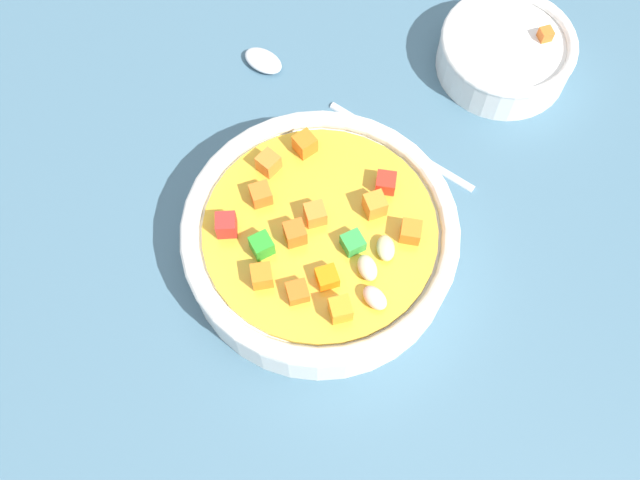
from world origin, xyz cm
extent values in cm
cube|color=#42667A|center=(0.00, 0.00, -1.00)|extent=(140.00, 140.00, 2.00)
cylinder|color=white|center=(0.00, 0.00, 1.87)|extent=(20.59, 20.59, 3.75)
torus|color=white|center=(0.00, 0.00, 4.16)|extent=(20.74, 20.74, 1.39)
cylinder|color=gold|center=(0.00, 0.00, 3.95)|extent=(17.50, 17.50, 0.40)
cube|color=orange|center=(6.57, -1.06, 4.99)|extent=(1.62, 1.62, 1.68)
cube|color=red|center=(-1.53, 5.91, 4.79)|extent=(1.99, 1.99, 1.29)
cube|color=green|center=(2.13, 1.72, 4.75)|extent=(1.59, 1.59, 1.20)
cube|color=orange|center=(0.35, -1.94, 4.98)|extent=(1.55, 1.55, 1.67)
cube|color=orange|center=(4.19, -3.34, 4.68)|extent=(1.60, 1.60, 1.07)
cube|color=orange|center=(3.95, -1.00, 4.74)|extent=(1.54, 1.54, 1.19)
cube|color=orange|center=(-6.82, 1.42, 4.95)|extent=(1.78, 1.78, 1.61)
cube|color=orange|center=(-0.96, 0.19, 4.89)|extent=(1.58, 1.58, 1.48)
cube|color=red|center=(-2.44, -6.37, 5.00)|extent=(1.83, 1.83, 1.70)
cube|color=orange|center=(2.23, -5.28, 4.92)|extent=(1.71, 1.71, 1.55)
cube|color=green|center=(-0.41, -4.50, 4.91)|extent=(1.63, 1.63, 1.53)
cube|color=orange|center=(-6.30, -1.74, 4.90)|extent=(1.95, 1.95, 1.51)
ellipsoid|color=beige|center=(3.34, 3.78, 4.66)|extent=(2.33, 1.84, 1.02)
cube|color=orange|center=(-3.97, -3.18, 4.85)|extent=(1.51, 1.51, 1.40)
cube|color=orange|center=(0.07, 4.34, 5.00)|extent=(1.49, 1.49, 1.71)
ellipsoid|color=beige|center=(4.31, 1.93, 4.74)|extent=(2.09, 1.39, 1.19)
ellipsoid|color=beige|center=(6.59, 1.53, 4.75)|extent=(2.35, 1.90, 1.21)
cube|color=orange|center=(2.89, 5.96, 4.85)|extent=(2.00, 2.00, 1.40)
cylinder|color=silver|center=(-6.57, 9.91, 0.33)|extent=(12.37, 8.30, 0.66)
ellipsoid|color=silver|center=(-18.90, 1.97, 0.54)|extent=(4.38, 3.94, 1.09)
cylinder|color=white|center=(-10.95, 21.63, 1.57)|extent=(11.62, 11.62, 3.14)
torus|color=white|center=(-10.95, 21.63, 3.38)|extent=(11.73, 11.73, 0.93)
cube|color=orange|center=(-10.35, 24.70, 3.66)|extent=(1.11, 1.11, 1.03)
camera|label=1|loc=(21.10, -8.26, 51.98)|focal=40.30mm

